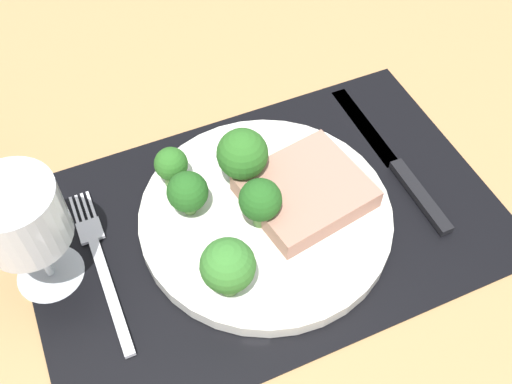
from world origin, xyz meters
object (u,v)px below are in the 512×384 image
fork (101,265)px  wine_glass (22,221)px  steak (307,194)px  knife (398,167)px  plate (266,216)px

fork → wine_glass: size_ratio=1.47×
steak → fork: 21.35cm
fork → knife: size_ratio=0.83×
fork → knife: knife is taller
wine_glass → plate: bearing=-7.3°
fork → steak: bearing=-7.6°
knife → plate: bearing=-176.6°
plate → fork: bearing=175.2°
plate → knife: size_ratio=1.11×
steak → fork: (-21.12, 1.90, -2.47)cm
steak → knife: bearing=4.9°
knife → wine_glass: wine_glass is taller
wine_glass → fork: bearing=-15.8°
knife → wine_glass: 38.57cm
plate → fork: plate is taller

